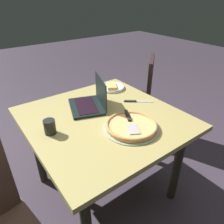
{
  "coord_description": "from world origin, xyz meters",
  "views": [
    {
      "loc": [
        -1.06,
        0.7,
        1.51
      ],
      "look_at": [
        -0.06,
        -0.03,
        0.79
      ],
      "focal_mm": 33.53,
      "sensor_mm": 36.0,
      "label": 1
    }
  ],
  "objects_px": {
    "pizza_tray": "(131,126)",
    "dining_table": "(104,128)",
    "laptop": "(91,102)",
    "pizza_plate": "(112,87)",
    "drink_cup": "(50,127)",
    "table_knife": "(136,101)",
    "chair_far": "(138,93)"
  },
  "relations": [
    {
      "from": "table_knife",
      "to": "chair_far",
      "type": "relative_size",
      "value": 0.22
    },
    {
      "from": "drink_cup",
      "to": "dining_table",
      "type": "bearing_deg",
      "value": -94.58
    },
    {
      "from": "pizza_plate",
      "to": "table_knife",
      "type": "relative_size",
      "value": 1.19
    },
    {
      "from": "pizza_tray",
      "to": "drink_cup",
      "type": "xyz_separation_m",
      "value": [
        0.26,
        0.44,
        0.03
      ]
    },
    {
      "from": "pizza_plate",
      "to": "table_knife",
      "type": "xyz_separation_m",
      "value": [
        -0.33,
        0.0,
        -0.01
      ]
    },
    {
      "from": "laptop",
      "to": "pizza_tray",
      "type": "distance_m",
      "value": 0.41
    },
    {
      "from": "laptop",
      "to": "table_knife",
      "type": "height_order",
      "value": "laptop"
    },
    {
      "from": "dining_table",
      "to": "pizza_tray",
      "type": "distance_m",
      "value": 0.27
    },
    {
      "from": "chair_far",
      "to": "pizza_plate",
      "type": "bearing_deg",
      "value": 105.49
    },
    {
      "from": "dining_table",
      "to": "chair_far",
      "type": "relative_size",
      "value": 1.15
    },
    {
      "from": "dining_table",
      "to": "pizza_plate",
      "type": "height_order",
      "value": "pizza_plate"
    },
    {
      "from": "dining_table",
      "to": "pizza_tray",
      "type": "xyz_separation_m",
      "value": [
        -0.23,
        -0.06,
        0.12
      ]
    },
    {
      "from": "pizza_plate",
      "to": "drink_cup",
      "type": "relative_size",
      "value": 2.52
    },
    {
      "from": "dining_table",
      "to": "pizza_tray",
      "type": "height_order",
      "value": "pizza_tray"
    },
    {
      "from": "pizza_tray",
      "to": "table_knife",
      "type": "xyz_separation_m",
      "value": [
        0.26,
        -0.28,
        -0.02
      ]
    },
    {
      "from": "laptop",
      "to": "table_knife",
      "type": "distance_m",
      "value": 0.37
    },
    {
      "from": "dining_table",
      "to": "table_knife",
      "type": "bearing_deg",
      "value": -84.57
    },
    {
      "from": "pizza_plate",
      "to": "drink_cup",
      "type": "xyz_separation_m",
      "value": [
        -0.33,
        0.72,
        0.03
      ]
    },
    {
      "from": "drink_cup",
      "to": "chair_far",
      "type": "xyz_separation_m",
      "value": [
        0.46,
        -1.18,
        -0.27
      ]
    },
    {
      "from": "table_knife",
      "to": "chair_far",
      "type": "height_order",
      "value": "chair_far"
    },
    {
      "from": "laptop",
      "to": "pizza_plate",
      "type": "xyz_separation_m",
      "value": [
        0.19,
        -0.34,
        -0.03
      ]
    },
    {
      "from": "chair_far",
      "to": "table_knife",
      "type": "bearing_deg",
      "value": 134.65
    },
    {
      "from": "pizza_tray",
      "to": "drink_cup",
      "type": "height_order",
      "value": "drink_cup"
    },
    {
      "from": "dining_table",
      "to": "drink_cup",
      "type": "bearing_deg",
      "value": 85.42
    },
    {
      "from": "pizza_plate",
      "to": "pizza_tray",
      "type": "xyz_separation_m",
      "value": [
        -0.59,
        0.28,
        0.01
      ]
    },
    {
      "from": "pizza_tray",
      "to": "dining_table",
      "type": "bearing_deg",
      "value": 15.01
    },
    {
      "from": "table_knife",
      "to": "drink_cup",
      "type": "bearing_deg",
      "value": 90.15
    },
    {
      "from": "pizza_plate",
      "to": "chair_far",
      "type": "relative_size",
      "value": 0.26
    },
    {
      "from": "pizza_plate",
      "to": "laptop",
      "type": "bearing_deg",
      "value": 119.19
    },
    {
      "from": "pizza_tray",
      "to": "drink_cup",
      "type": "distance_m",
      "value": 0.51
    },
    {
      "from": "pizza_tray",
      "to": "chair_far",
      "type": "distance_m",
      "value": 1.06
    },
    {
      "from": "laptop",
      "to": "pizza_plate",
      "type": "relative_size",
      "value": 1.58
    }
  ]
}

